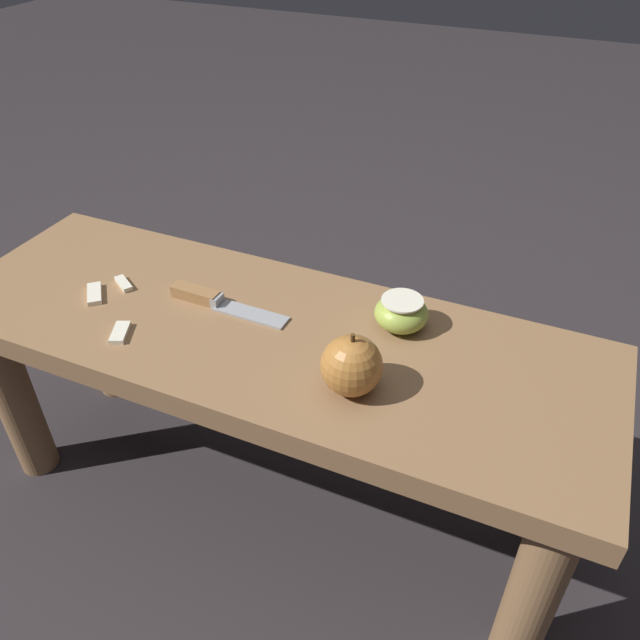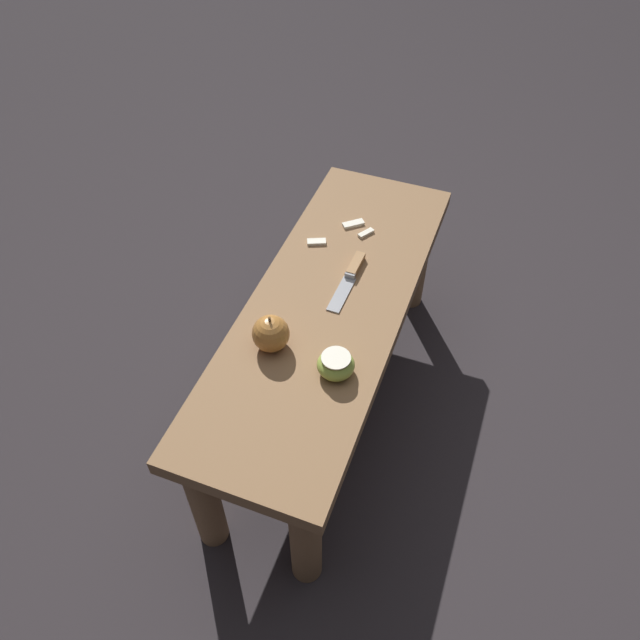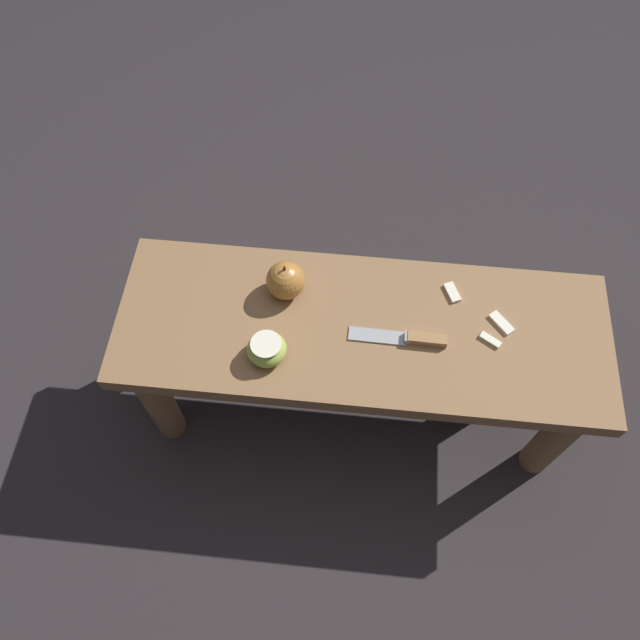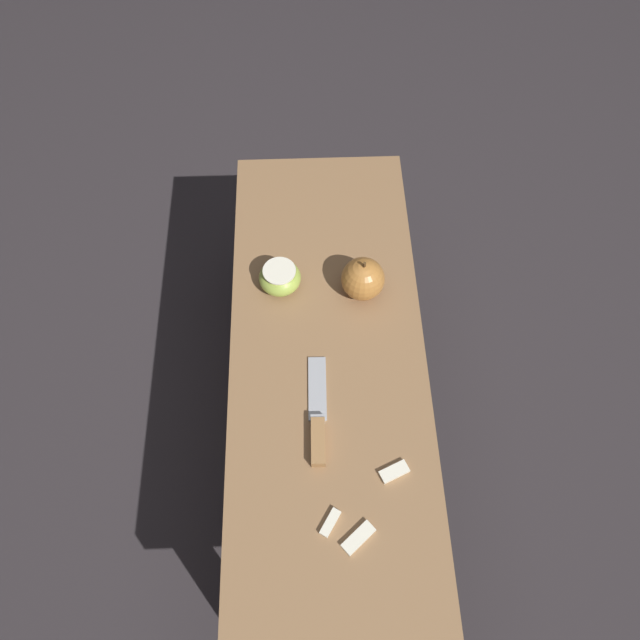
{
  "view_description": "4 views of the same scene",
  "coord_description": "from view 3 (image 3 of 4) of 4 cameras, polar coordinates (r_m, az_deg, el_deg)",
  "views": [
    {
      "loc": [
        0.38,
        -0.65,
        0.99
      ],
      "look_at": [
        0.09,
        0.01,
        0.44
      ],
      "focal_mm": 35.0,
      "sensor_mm": 36.0,
      "label": 1
    },
    {
      "loc": [
        0.97,
        0.34,
        1.48
      ],
      "look_at": [
        0.09,
        0.01,
        0.44
      ],
      "focal_mm": 35.0,
      "sensor_mm": 36.0,
      "label": 2
    },
    {
      "loc": [
        0.03,
        0.65,
        1.56
      ],
      "look_at": [
        0.09,
        0.01,
        0.44
      ],
      "focal_mm": 35.0,
      "sensor_mm": 36.0,
      "label": 3
    },
    {
      "loc": [
        -0.48,
        0.03,
        1.44
      ],
      "look_at": [
        0.09,
        0.01,
        0.44
      ],
      "focal_mm": 35.0,
      "sensor_mm": 36.0,
      "label": 4
    }
  ],
  "objects": [
    {
      "name": "ground_plane",
      "position": [
        1.69,
        3.09,
        -7.24
      ],
      "size": [
        8.0,
        8.0,
        0.0
      ],
      "primitive_type": "plane",
      "color": "#2D282B"
    },
    {
      "name": "wooden_bench",
      "position": [
        1.4,
        3.7,
        -2.26
      ],
      "size": [
        1.05,
        0.36,
        0.41
      ],
      "color": "olive",
      "rests_on": "ground_plane"
    },
    {
      "name": "knife",
      "position": [
        1.31,
        8.44,
        -1.68
      ],
      "size": [
        0.21,
        0.03,
        0.02
      ],
      "rotation": [
        0.0,
        0.0,
        -0.02
      ],
      "color": "#9EA0A5",
      "rests_on": "wooden_bench"
    },
    {
      "name": "apple_whole",
      "position": [
        1.34,
        -3.17,
        3.63
      ],
      "size": [
        0.08,
        0.08,
        0.09
      ],
      "color": "#B27233",
      "rests_on": "wooden_bench"
    },
    {
      "name": "apple_cut",
      "position": [
        1.27,
        -4.89,
        -2.66
      ],
      "size": [
        0.08,
        0.08,
        0.05
      ],
      "color": "#9EB747",
      "rests_on": "wooden_bench"
    },
    {
      "name": "apple_slice_near_knife",
      "position": [
        1.39,
        12.0,
        2.48
      ],
      "size": [
        0.04,
        0.05,
        0.01
      ],
      "color": "white",
      "rests_on": "wooden_bench"
    },
    {
      "name": "apple_slice_center",
      "position": [
        1.35,
        15.31,
        -1.78
      ],
      "size": [
        0.05,
        0.04,
        0.01
      ],
      "color": "white",
      "rests_on": "wooden_bench"
    },
    {
      "name": "apple_slice_near_bowl",
      "position": [
        1.38,
        16.25,
        -0.26
      ],
      "size": [
        0.05,
        0.06,
        0.01
      ],
      "color": "white",
      "rests_on": "wooden_bench"
    }
  ]
}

